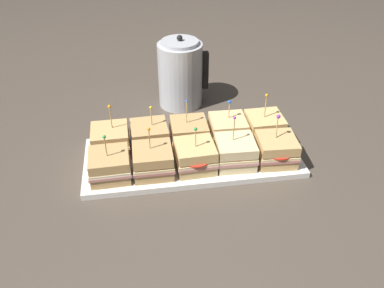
{
  "coord_description": "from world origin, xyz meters",
  "views": [
    {
      "loc": [
        -0.15,
        -0.98,
        0.75
      ],
      "look_at": [
        0.0,
        0.0,
        0.06
      ],
      "focal_mm": 38.0,
      "sensor_mm": 36.0,
      "label": 1
    }
  ],
  "objects": [
    {
      "name": "sandwich_back_center",
      "position": [
        0.0,
        0.06,
        0.06
      ],
      "size": [
        0.12,
        0.12,
        0.16
      ],
      "color": "tan",
      "rests_on": "serving_platter"
    },
    {
      "name": "kettle_steel",
      "position": [
        0.01,
        0.36,
        0.12
      ],
      "size": [
        0.18,
        0.16,
        0.26
      ],
      "color": "#B7BABF",
      "rests_on": "ground_plane"
    },
    {
      "name": "sandwich_front_far_left",
      "position": [
        -0.24,
        -0.06,
        0.06
      ],
      "size": [
        0.12,
        0.12,
        0.14
      ],
      "color": "tan",
      "rests_on": "serving_platter"
    },
    {
      "name": "serving_platter",
      "position": [
        0.0,
        0.0,
        0.01
      ],
      "size": [
        0.65,
        0.27,
        0.02
      ],
      "color": "white",
      "rests_on": "ground_plane"
    },
    {
      "name": "sandwich_front_center",
      "position": [
        0.0,
        -0.06,
        0.06
      ],
      "size": [
        0.12,
        0.12,
        0.14
      ],
      "color": "tan",
      "rests_on": "serving_platter"
    },
    {
      "name": "sandwich_front_far_right",
      "position": [
        0.24,
        -0.06,
        0.06
      ],
      "size": [
        0.12,
        0.12,
        0.15
      ],
      "color": "tan",
      "rests_on": "serving_platter"
    },
    {
      "name": "sandwich_front_right",
      "position": [
        0.12,
        -0.06,
        0.06
      ],
      "size": [
        0.12,
        0.12,
        0.16
      ],
      "color": "beige",
      "rests_on": "serving_platter"
    },
    {
      "name": "sandwich_back_far_left",
      "position": [
        -0.24,
        0.06,
        0.06
      ],
      "size": [
        0.12,
        0.12,
        0.16
      ],
      "color": "tan",
      "rests_on": "serving_platter"
    },
    {
      "name": "sandwich_back_far_right",
      "position": [
        0.24,
        0.06,
        0.06
      ],
      "size": [
        0.12,
        0.12,
        0.16
      ],
      "color": "tan",
      "rests_on": "serving_platter"
    },
    {
      "name": "sandwich_front_left",
      "position": [
        -0.12,
        -0.06,
        0.06
      ],
      "size": [
        0.11,
        0.11,
        0.15
      ],
      "color": "tan",
      "rests_on": "serving_platter"
    },
    {
      "name": "sandwich_back_right",
      "position": [
        0.12,
        0.06,
        0.06
      ],
      "size": [
        0.12,
        0.12,
        0.14
      ],
      "color": "#DBB77A",
      "rests_on": "serving_platter"
    },
    {
      "name": "ground_plane",
      "position": [
        0.0,
        0.0,
        0.0
      ],
      "size": [
        6.0,
        6.0,
        0.0
      ],
      "primitive_type": "plane",
      "color": "#4C4238"
    },
    {
      "name": "sandwich_back_left",
      "position": [
        -0.12,
        0.06,
        0.06
      ],
      "size": [
        0.12,
        0.12,
        0.14
      ],
      "color": "tan",
      "rests_on": "serving_platter"
    }
  ]
}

